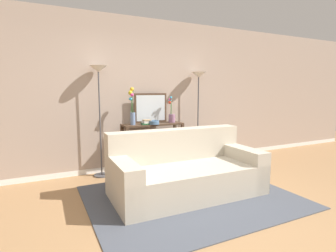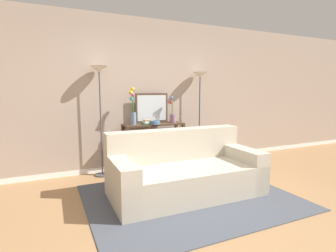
{
  "view_description": "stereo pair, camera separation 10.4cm",
  "coord_description": "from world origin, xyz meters",
  "px_view_note": "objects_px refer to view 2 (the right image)",
  "views": [
    {
      "loc": [
        -1.58,
        -2.38,
        1.44
      ],
      "look_at": [
        0.24,
        1.34,
        0.89
      ],
      "focal_mm": 28.39,
      "sensor_mm": 36.0,
      "label": 1
    },
    {
      "loc": [
        -1.48,
        -2.42,
        1.44
      ],
      "look_at": [
        0.24,
        1.34,
        0.89
      ],
      "focal_mm": 28.39,
      "sensor_mm": 36.0,
      "label": 2
    }
  ],
  "objects_px": {
    "floor_lamp_left": "(100,90)",
    "fruit_bowl": "(154,122)",
    "book_row_under_console": "(138,169)",
    "vase_tall_flowers": "(133,108)",
    "console_table": "(154,139)",
    "vase_short_flowers": "(172,114)",
    "book_stack": "(148,122)",
    "floor_lamp_right": "(200,92)",
    "couch": "(184,172)",
    "wall_mirror": "(152,108)"
  },
  "relations": [
    {
      "from": "console_table",
      "to": "floor_lamp_right",
      "type": "xyz_separation_m",
      "value": [
        1.0,
        0.06,
        0.84
      ]
    },
    {
      "from": "wall_mirror",
      "to": "vase_short_flowers",
      "type": "distance_m",
      "value": 0.4
    },
    {
      "from": "fruit_bowl",
      "to": "book_row_under_console",
      "type": "relative_size",
      "value": 0.62
    },
    {
      "from": "vase_tall_flowers",
      "to": "vase_short_flowers",
      "type": "distance_m",
      "value": 0.78
    },
    {
      "from": "floor_lamp_right",
      "to": "console_table",
      "type": "bearing_deg",
      "value": -176.44
    },
    {
      "from": "wall_mirror",
      "to": "book_row_under_console",
      "type": "xyz_separation_m",
      "value": [
        -0.32,
        -0.14,
        -1.07
      ]
    },
    {
      "from": "vase_short_flowers",
      "to": "wall_mirror",
      "type": "bearing_deg",
      "value": 157.79
    },
    {
      "from": "floor_lamp_left",
      "to": "wall_mirror",
      "type": "bearing_deg",
      "value": 4.9
    },
    {
      "from": "couch",
      "to": "vase_short_flowers",
      "type": "height_order",
      "value": "vase_short_flowers"
    },
    {
      "from": "vase_short_flowers",
      "to": "fruit_bowl",
      "type": "bearing_deg",
      "value": -165.65
    },
    {
      "from": "couch",
      "to": "vase_short_flowers",
      "type": "relative_size",
      "value": 4.31
    },
    {
      "from": "console_table",
      "to": "book_row_under_console",
      "type": "relative_size",
      "value": 3.39
    },
    {
      "from": "vase_tall_flowers",
      "to": "book_stack",
      "type": "bearing_deg",
      "value": -12.23
    },
    {
      "from": "fruit_bowl",
      "to": "couch",
      "type": "bearing_deg",
      "value": -89.81
    },
    {
      "from": "vase_short_flowers",
      "to": "fruit_bowl",
      "type": "height_order",
      "value": "vase_short_flowers"
    },
    {
      "from": "floor_lamp_right",
      "to": "book_stack",
      "type": "relative_size",
      "value": 9.23
    },
    {
      "from": "vase_short_flowers",
      "to": "book_stack",
      "type": "distance_m",
      "value": 0.54
    },
    {
      "from": "wall_mirror",
      "to": "couch",
      "type": "bearing_deg",
      "value": -92.14
    },
    {
      "from": "floor_lamp_right",
      "to": "wall_mirror",
      "type": "distance_m",
      "value": 1.02
    },
    {
      "from": "fruit_bowl",
      "to": "book_row_under_console",
      "type": "bearing_deg",
      "value": 158.34
    },
    {
      "from": "floor_lamp_right",
      "to": "wall_mirror",
      "type": "bearing_deg",
      "value": 175.25
    },
    {
      "from": "floor_lamp_left",
      "to": "fruit_bowl",
      "type": "height_order",
      "value": "floor_lamp_left"
    },
    {
      "from": "book_row_under_console",
      "to": "vase_tall_flowers",
      "type": "bearing_deg",
      "value": -165.68
    },
    {
      "from": "console_table",
      "to": "book_stack",
      "type": "bearing_deg",
      "value": -151.45
    },
    {
      "from": "couch",
      "to": "floor_lamp_left",
      "type": "relative_size",
      "value": 1.13
    },
    {
      "from": "book_row_under_console",
      "to": "vase_short_flowers",
      "type": "bearing_deg",
      "value": -0.07
    },
    {
      "from": "couch",
      "to": "console_table",
      "type": "bearing_deg",
      "value": 88.69
    },
    {
      "from": "console_table",
      "to": "book_stack",
      "type": "height_order",
      "value": "book_stack"
    },
    {
      "from": "book_stack",
      "to": "book_row_under_console",
      "type": "height_order",
      "value": "book_stack"
    },
    {
      "from": "wall_mirror",
      "to": "book_row_under_console",
      "type": "distance_m",
      "value": 1.13
    },
    {
      "from": "floor_lamp_right",
      "to": "book_stack",
      "type": "distance_m",
      "value": 1.26
    },
    {
      "from": "couch",
      "to": "wall_mirror",
      "type": "distance_m",
      "value": 1.6
    },
    {
      "from": "fruit_bowl",
      "to": "vase_tall_flowers",
      "type": "bearing_deg",
      "value": 167.22
    },
    {
      "from": "couch",
      "to": "vase_short_flowers",
      "type": "bearing_deg",
      "value": 71.84
    },
    {
      "from": "floor_lamp_left",
      "to": "vase_tall_flowers",
      "type": "distance_m",
      "value": 0.61
    },
    {
      "from": "couch",
      "to": "fruit_bowl",
      "type": "bearing_deg",
      "value": 90.19
    },
    {
      "from": "book_row_under_console",
      "to": "console_table",
      "type": "bearing_deg",
      "value": 0.0
    },
    {
      "from": "floor_lamp_left",
      "to": "wall_mirror",
      "type": "relative_size",
      "value": 2.93
    },
    {
      "from": "fruit_bowl",
      "to": "book_row_under_console",
      "type": "distance_m",
      "value": 0.88
    },
    {
      "from": "couch",
      "to": "book_row_under_console",
      "type": "xyz_separation_m",
      "value": [
        -0.27,
        1.23,
        -0.25
      ]
    },
    {
      "from": "floor_lamp_right",
      "to": "vase_tall_flowers",
      "type": "xyz_separation_m",
      "value": [
        -1.39,
        -0.09,
        -0.26
      ]
    },
    {
      "from": "vase_tall_flowers",
      "to": "vase_short_flowers",
      "type": "relative_size",
      "value": 1.33
    },
    {
      "from": "book_stack",
      "to": "vase_short_flowers",
      "type": "bearing_deg",
      "value": 8.42
    },
    {
      "from": "floor_lamp_right",
      "to": "fruit_bowl",
      "type": "distance_m",
      "value": 1.17
    },
    {
      "from": "floor_lamp_left",
      "to": "vase_short_flowers",
      "type": "bearing_deg",
      "value": -2.78
    },
    {
      "from": "floor_lamp_left",
      "to": "vase_tall_flowers",
      "type": "bearing_deg",
      "value": -9.19
    },
    {
      "from": "fruit_bowl",
      "to": "book_row_under_console",
      "type": "xyz_separation_m",
      "value": [
        -0.26,
        0.11,
        -0.84
      ]
    },
    {
      "from": "vase_tall_flowers",
      "to": "fruit_bowl",
      "type": "bearing_deg",
      "value": -12.78
    },
    {
      "from": "vase_tall_flowers",
      "to": "book_row_under_console",
      "type": "xyz_separation_m",
      "value": [
        0.09,
        0.02,
        -1.1
      ]
    },
    {
      "from": "couch",
      "to": "floor_lamp_left",
      "type": "xyz_separation_m",
      "value": [
        -0.89,
        1.29,
        1.14
      ]
    }
  ]
}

